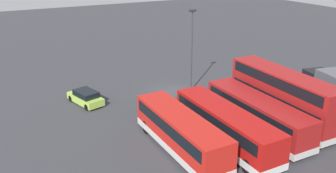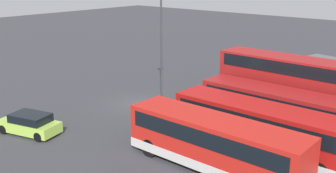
% 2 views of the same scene
% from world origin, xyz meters
% --- Properties ---
extents(ground_plane, '(140.00, 140.00, 0.00)m').
position_xyz_m(ground_plane, '(0.00, 0.00, 0.00)').
color(ground_plane, '#38383D').
extents(bus_double_decker_near_end, '(2.80, 11.63, 4.55)m').
position_xyz_m(bus_double_decker_near_end, '(-5.39, 10.90, 2.45)').
color(bus_double_decker_near_end, '#A51919').
rests_on(bus_double_decker_near_end, ground).
extents(bus_single_deck_second, '(2.66, 11.17, 2.95)m').
position_xyz_m(bus_single_deck_second, '(-2.04, 11.48, 1.62)').
color(bus_single_deck_second, '#A51919').
rests_on(bus_single_deck_second, ground).
extents(bus_single_deck_third, '(2.65, 11.15, 2.95)m').
position_xyz_m(bus_single_deck_third, '(1.66, 12.03, 1.62)').
color(bus_single_deck_third, '#B71411').
rests_on(bus_single_deck_third, ground).
extents(bus_single_deck_fourth, '(2.68, 10.55, 2.95)m').
position_xyz_m(bus_single_deck_fourth, '(5.32, 11.27, 1.62)').
color(bus_single_deck_fourth, red).
rests_on(bus_single_deck_fourth, ground).
extents(box_truck_blue, '(3.95, 7.85, 3.20)m').
position_xyz_m(box_truck_blue, '(-13.04, 10.60, 1.71)').
color(box_truck_blue, '#595960').
rests_on(box_truck_blue, ground).
extents(car_hatchback_silver, '(2.90, 4.59, 1.43)m').
position_xyz_m(car_hatchback_silver, '(9.27, -1.09, 0.70)').
color(car_hatchback_silver, '#A5D14C').
rests_on(car_hatchback_silver, ground).
extents(lamp_post_tall, '(0.70, 0.30, 8.94)m').
position_xyz_m(lamp_post_tall, '(-1.99, 0.81, 5.17)').
color(lamp_post_tall, '#38383D').
rests_on(lamp_post_tall, ground).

